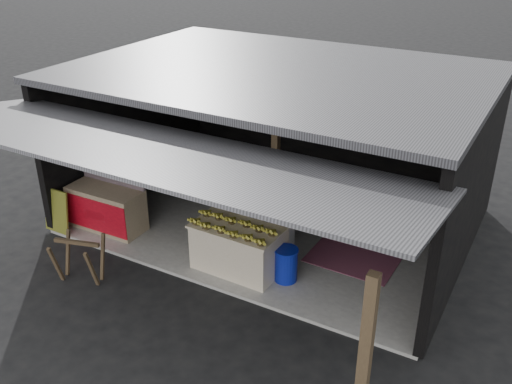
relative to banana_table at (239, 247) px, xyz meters
The scene contains 13 objects.
ground 0.87m from the banana_table, 111.33° to the right, with size 80.00×80.00×0.00m, color black.
concrete_slab 1.89m from the banana_table, 98.31° to the left, with size 7.00×5.00×0.06m, color gray.
shophouse 2.70m from the banana_table, 97.07° to the left, with size 7.40×7.29×3.02m.
banana_table is the anchor object (origin of this frame).
banana_pile 0.49m from the banana_table, behind, with size 1.37×0.82×0.16m, color gold, non-canonical shape.
white_crate 0.89m from the banana_table, 89.12° to the left, with size 0.92×0.65×1.00m.
neighbor_stall 2.87m from the banana_table, behind, with size 1.46×0.68×1.49m.
green_signboard 3.65m from the banana_table, behind, with size 0.56×0.04×0.84m, color black.
sawhorse 2.60m from the banana_table, 144.03° to the right, with size 0.84×0.83×0.76m.
water_barrel 0.86m from the banana_table, ahead, with size 0.37×0.37×0.55m, color #0D1B96.
plastic_chair 2.80m from the banana_table, 43.09° to the left, with size 0.49×0.49×0.99m.
magenta_rug 2.02m from the banana_table, 36.52° to the left, with size 1.50×1.00×0.01m, color maroon.
picture_frames 4.48m from the banana_table, 95.86° to the left, with size 1.62×0.04×0.46m.
Camera 1 is at (4.49, -6.24, 5.51)m, focal length 40.00 mm.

